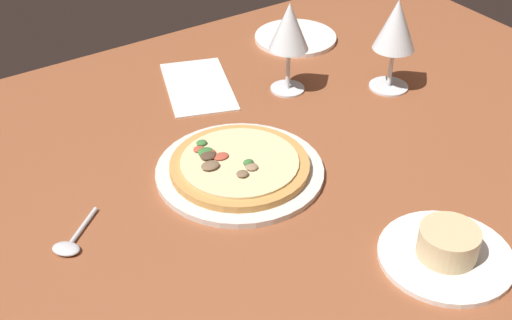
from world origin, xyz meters
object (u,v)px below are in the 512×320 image
object	(u,v)px
paper_menu	(198,86)
spoon	(71,243)
ramekin_on_saucer	(447,249)
pizza_main	(239,168)
wine_glass_far	(396,27)
side_plate	(296,38)
wine_glass_near	(289,29)

from	to	relation	value
paper_menu	spoon	size ratio (longest dim) A/B	2.17
ramekin_on_saucer	spoon	size ratio (longest dim) A/B	1.94
pizza_main	ramekin_on_saucer	size ratio (longest dim) A/B	1.44
pizza_main	ramekin_on_saucer	xyz separation A→B (cm)	(-13.01, 31.69, 0.49)
wine_glass_far	side_plate	xyz separation A→B (cm)	(2.64, -26.27, -11.88)
ramekin_on_saucer	side_plate	size ratio (longest dim) A/B	1.06
pizza_main	spoon	bearing A→B (deg)	2.19
pizza_main	paper_menu	xyz separation A→B (cm)	(-8.29, -27.65, -1.02)
spoon	ramekin_on_saucer	bearing A→B (deg)	143.56
wine_glass_far	paper_menu	size ratio (longest dim) A/B	0.86
wine_glass_far	wine_glass_near	distance (cm)	19.22
spoon	pizza_main	bearing A→B (deg)	-177.81
spoon	wine_glass_near	bearing A→B (deg)	-159.77
wine_glass_far	side_plate	bearing A→B (deg)	-84.27
pizza_main	wine_glass_near	bearing A→B (deg)	-141.39
side_plate	spoon	bearing A→B (deg)	28.56
ramekin_on_saucer	wine_glass_near	bearing A→B (deg)	-100.20
side_plate	paper_menu	world-z (taller)	side_plate
pizza_main	side_plate	world-z (taller)	pizza_main
pizza_main	spoon	world-z (taller)	pizza_main
pizza_main	wine_glass_near	size ratio (longest dim) A/B	1.52
wine_glass_far	side_plate	world-z (taller)	wine_glass_far
side_plate	paper_menu	bearing A→B (deg)	12.69
pizza_main	wine_glass_far	world-z (taller)	wine_glass_far
side_plate	paper_menu	xyz separation A→B (cm)	(27.40, 6.17, -0.30)
ramekin_on_saucer	wine_glass_near	xyz separation A→B (cm)	(-8.84, -49.14, 10.69)
pizza_main	side_plate	bearing A→B (deg)	-136.54
wine_glass_far	paper_menu	distance (cm)	38.14
ramekin_on_saucer	side_plate	distance (cm)	69.34
ramekin_on_saucer	spoon	xyz separation A→B (cm)	(41.45, -30.61, -1.20)
pizza_main	ramekin_on_saucer	bearing A→B (deg)	112.32
pizza_main	wine_glass_near	distance (cm)	30.11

